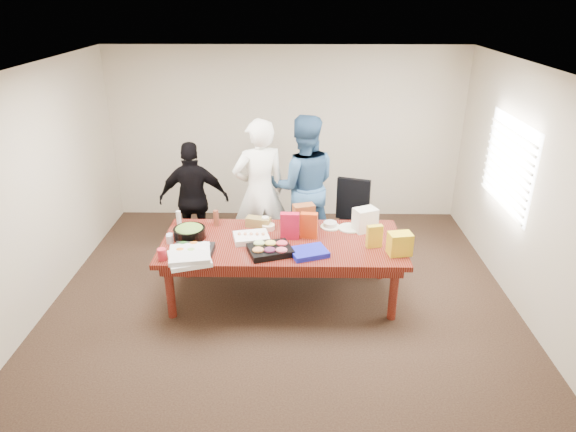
{
  "coord_description": "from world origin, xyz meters",
  "views": [
    {
      "loc": [
        0.15,
        -5.24,
        3.41
      ],
      "look_at": [
        0.06,
        0.1,
        1.02
      ],
      "focal_mm": 31.44,
      "sensor_mm": 36.0,
      "label": 1
    }
  ],
  "objects_px": {
    "person_right": "(303,186)",
    "sheet_cake": "(251,238)",
    "person_center": "(260,192)",
    "office_chair": "(353,225)",
    "conference_table": "(282,269)",
    "salad_bowl": "(189,233)"
  },
  "relations": [
    {
      "from": "person_center",
      "to": "person_right",
      "type": "bearing_deg",
      "value": 179.87
    },
    {
      "from": "person_right",
      "to": "salad_bowl",
      "type": "height_order",
      "value": "person_right"
    },
    {
      "from": "office_chair",
      "to": "sheet_cake",
      "type": "distance_m",
      "value": 1.59
    },
    {
      "from": "person_right",
      "to": "conference_table",
      "type": "bearing_deg",
      "value": 74.37
    },
    {
      "from": "conference_table",
      "to": "person_center",
      "type": "bearing_deg",
      "value": 108.33
    },
    {
      "from": "person_center",
      "to": "salad_bowl",
      "type": "xyz_separation_m",
      "value": [
        -0.77,
        -0.91,
        -0.17
      ]
    },
    {
      "from": "conference_table",
      "to": "office_chair",
      "type": "relative_size",
      "value": 2.61
    },
    {
      "from": "conference_table",
      "to": "sheet_cake",
      "type": "distance_m",
      "value": 0.55
    },
    {
      "from": "person_right",
      "to": "sheet_cake",
      "type": "distance_m",
      "value": 1.35
    },
    {
      "from": "person_center",
      "to": "sheet_cake",
      "type": "height_order",
      "value": "person_center"
    },
    {
      "from": "office_chair",
      "to": "person_right",
      "type": "height_order",
      "value": "person_right"
    },
    {
      "from": "person_center",
      "to": "person_right",
      "type": "height_order",
      "value": "same"
    },
    {
      "from": "conference_table",
      "to": "person_center",
      "type": "distance_m",
      "value": 1.2
    },
    {
      "from": "sheet_cake",
      "to": "salad_bowl",
      "type": "height_order",
      "value": "salad_bowl"
    },
    {
      "from": "office_chair",
      "to": "person_right",
      "type": "distance_m",
      "value": 0.86
    },
    {
      "from": "office_chair",
      "to": "sheet_cake",
      "type": "bearing_deg",
      "value": -127.68
    },
    {
      "from": "office_chair",
      "to": "person_right",
      "type": "relative_size",
      "value": 0.55
    },
    {
      "from": "conference_table",
      "to": "sheet_cake",
      "type": "xyz_separation_m",
      "value": [
        -0.36,
        0.01,
        0.41
      ]
    },
    {
      "from": "conference_table",
      "to": "salad_bowl",
      "type": "relative_size",
      "value": 7.45
    },
    {
      "from": "person_right",
      "to": "sheet_cake",
      "type": "xyz_separation_m",
      "value": [
        -0.62,
        -1.18,
        -0.2
      ]
    },
    {
      "from": "person_center",
      "to": "salad_bowl",
      "type": "relative_size",
      "value": 5.23
    },
    {
      "from": "office_chair",
      "to": "salad_bowl",
      "type": "height_order",
      "value": "office_chair"
    }
  ]
}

